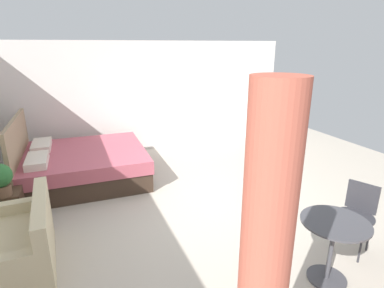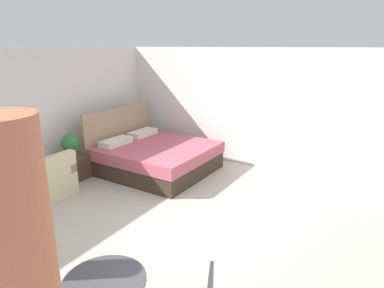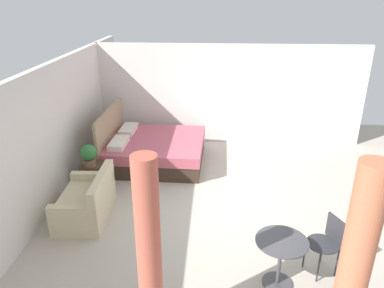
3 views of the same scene
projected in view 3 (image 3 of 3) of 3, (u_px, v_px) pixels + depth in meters
The scene contains 11 objects.
ground_plane at pixel (232, 205), 6.79m from camera, with size 9.26×9.65×0.02m, color #B2A899.
wall_back at pixel (48, 138), 6.50m from camera, with size 9.26×0.12×2.50m, color silver.
wall_right at pixel (229, 95), 9.18m from camera, with size 0.12×6.65×2.50m, color silver.
bed at pixel (153, 149), 8.36m from camera, with size 2.02×2.18×1.24m.
couch at pixel (87, 202), 6.33m from camera, with size 1.32×0.85×0.81m.
nightstand at pixel (93, 174), 7.39m from camera, with size 0.42×0.37×0.47m.
potted_plant at pixel (89, 155), 7.11m from camera, with size 0.32×0.32×0.45m.
balcony_table at pixel (280, 254), 4.77m from camera, with size 0.69×0.69×0.71m.
cafe_chair_near_window at pixel (328, 239), 5.00m from camera, with size 0.58×0.58×0.84m.
curtain_left at pixel (355, 266), 3.63m from camera, with size 0.31×0.31×2.30m.
curtain_right at pixel (149, 257), 3.75m from camera, with size 0.26×0.26×2.30m.
Camera 3 is at (-5.85, 0.38, 3.68)m, focal length 34.14 mm.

